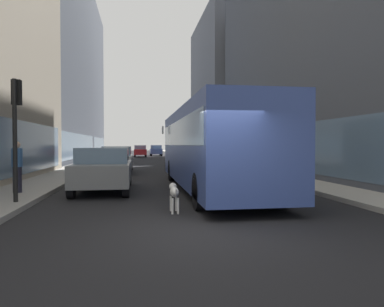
% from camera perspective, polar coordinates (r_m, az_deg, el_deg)
% --- Properties ---
extents(ground_plane, '(120.00, 120.00, 0.00)m').
position_cam_1_polar(ground_plane, '(42.03, -6.67, -0.90)').
color(ground_plane, black).
extents(sidewalk_left, '(2.40, 110.00, 0.15)m').
position_cam_1_polar(sidewalk_left, '(42.20, -14.43, -0.83)').
color(sidewalk_left, gray).
rests_on(sidewalk_left, ground).
extents(sidewalk_right, '(2.40, 110.00, 0.15)m').
position_cam_1_polar(sidewalk_right, '(42.62, 1.01, -0.76)').
color(sidewalk_right, '#ADA89E').
rests_on(sidewalk_right, ground).
extents(building_left_mid, '(9.09, 22.78, 25.43)m').
position_cam_1_polar(building_left_mid, '(39.91, -24.61, 17.29)').
color(building_left_mid, '#4C515B').
rests_on(building_left_mid, ground).
extents(building_left_far, '(8.71, 15.59, 22.78)m').
position_cam_1_polar(building_left_far, '(59.02, -19.11, 10.80)').
color(building_left_far, '#4C515B').
rests_on(building_left_far, ground).
extents(building_right_far, '(10.19, 17.54, 18.63)m').
position_cam_1_polar(building_right_far, '(48.98, 7.37, 10.36)').
color(building_right_far, slate).
rests_on(building_right_far, ground).
extents(transit_bus, '(2.78, 11.53, 3.05)m').
position_cam_1_polar(transit_bus, '(13.57, 2.90, 1.62)').
color(transit_bus, '#33478C').
rests_on(transit_bus, ground).
extents(car_red_coupe, '(1.71, 4.34, 1.62)m').
position_cam_1_polar(car_red_coupe, '(49.94, -8.39, 0.41)').
color(car_red_coupe, red).
rests_on(car_red_coupe, ground).
extents(car_blue_hatchback, '(1.74, 3.94, 1.62)m').
position_cam_1_polar(car_blue_hatchback, '(53.80, -5.86, 0.49)').
color(car_blue_hatchback, '#4C6BB7').
rests_on(car_blue_hatchback, ground).
extents(car_silver_sedan, '(1.81, 4.54, 1.62)m').
position_cam_1_polar(car_silver_sedan, '(22.10, -12.03, -0.93)').
color(car_silver_sedan, '#B7BABF').
rests_on(car_silver_sedan, ground).
extents(car_grey_wagon, '(1.95, 4.46, 1.62)m').
position_cam_1_polar(car_grey_wagon, '(13.52, -14.09, -2.46)').
color(car_grey_wagon, slate).
rests_on(car_grey_wagon, ground).
extents(dalmatian_dog, '(0.22, 0.96, 0.72)m').
position_cam_1_polar(dalmatian_dog, '(9.12, -2.92, -6.28)').
color(dalmatian_dog, white).
rests_on(dalmatian_dog, ground).
extents(pedestrian_in_coat, '(0.34, 0.34, 1.69)m').
position_cam_1_polar(pedestrian_in_coat, '(12.98, -26.47, -1.91)').
color(pedestrian_in_coat, '#1E1E2D').
rests_on(pedestrian_in_coat, sidewalk_left).
extents(traffic_light_near, '(0.24, 0.41, 3.40)m').
position_cam_1_polar(traffic_light_near, '(10.97, -26.65, 4.94)').
color(traffic_light_near, black).
rests_on(traffic_light_near, sidewalk_left).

